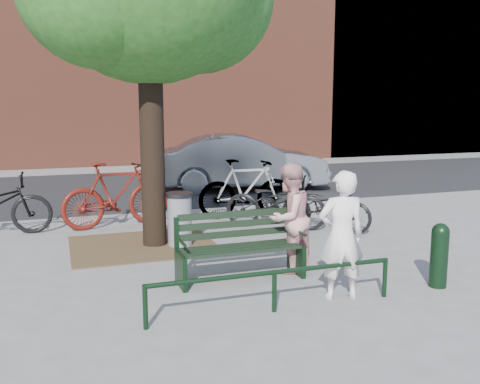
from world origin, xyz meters
name	(u,v)px	position (x,y,z in m)	size (l,w,h in m)	color
ground	(241,280)	(0.00, 0.00, 0.00)	(90.00, 90.00, 0.00)	gray
dirt_pit	(143,245)	(-1.00, 2.20, 0.01)	(2.40, 2.00, 0.02)	brown
road	(144,187)	(0.00, 8.50, 0.01)	(40.00, 7.00, 0.01)	black
townhouse_row	(114,5)	(0.17, 16.00, 6.25)	(45.00, 4.00, 14.00)	brown
park_bench	(239,245)	(0.00, 0.08, 0.48)	(1.74, 0.54, 0.97)	black
guard_railing	(274,279)	(0.00, -1.20, 0.40)	(3.06, 0.06, 0.51)	black
person_left	(341,235)	(0.95, -1.05, 0.81)	(0.59, 0.39, 1.61)	white
person_right	(289,218)	(0.78, 0.15, 0.79)	(0.77, 0.60, 1.58)	#D49392
bollard	(439,253)	(2.39, -1.11, 0.46)	(0.23, 0.23, 0.86)	black
litter_bin	(180,219)	(-0.40, 2.00, 0.47)	(0.45, 0.45, 0.92)	gray
bicycle_b	(116,194)	(-1.25, 3.79, 0.64)	(0.61, 2.14, 1.29)	#55120C
bicycle_c	(276,202)	(1.63, 2.65, 0.52)	(0.68, 1.96, 1.03)	black
bicycle_d	(247,188)	(1.43, 3.76, 0.63)	(0.59, 2.08, 1.25)	gray
bicycle_e	(326,206)	(2.47, 2.20, 0.47)	(0.62, 1.79, 0.94)	black
parked_car	(242,162)	(2.53, 7.21, 0.77)	(1.62, 4.65, 1.53)	gray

